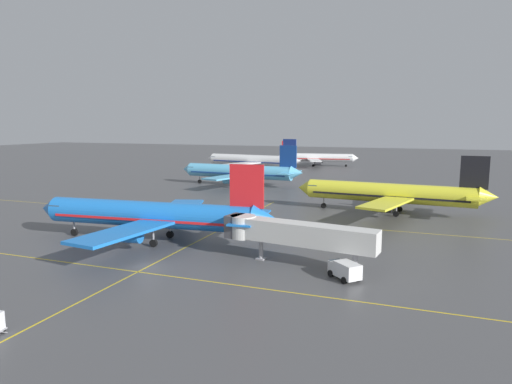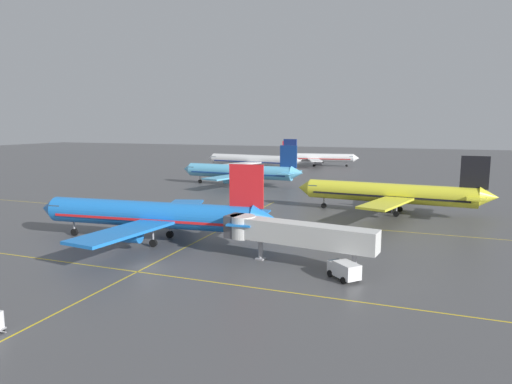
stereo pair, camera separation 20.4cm
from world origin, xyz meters
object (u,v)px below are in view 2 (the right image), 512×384
at_px(airliner_front_gate, 152,215).
at_px(service_truck_red_van, 344,269).
at_px(airliner_far_right_stand, 318,158).
at_px(jet_bridge, 287,232).
at_px(airliner_far_left_stand, 253,160).
at_px(airliner_second_row, 391,193).
at_px(airliner_third_row, 241,172).

xyz_separation_m(airliner_front_gate, service_truck_red_van, (29.81, -6.61, -2.94)).
xyz_separation_m(airliner_far_right_stand, jet_bridge, (26.52, -133.00, 0.48)).
distance_m(airliner_far_left_stand, service_truck_red_van, 118.11).
xyz_separation_m(airliner_second_row, airliner_third_row, (-43.32, 27.06, -0.00)).
height_order(airliner_second_row, airliner_third_row, airliner_second_row).
height_order(airliner_third_row, airliner_far_left_stand, airliner_far_left_stand).
bearing_deg(airliner_third_row, jet_bridge, -62.86).
bearing_deg(airliner_far_right_stand, jet_bridge, -78.72).
bearing_deg(airliner_far_left_stand, airliner_third_row, -74.11).
bearing_deg(airliner_far_right_stand, service_truck_red_van, -75.88).
distance_m(airliner_front_gate, airliner_third_row, 63.00).
bearing_deg(airliner_third_row, airliner_front_gate, -79.59).
bearing_deg(airliner_front_gate, airliner_far_right_stand, 91.98).
bearing_deg(service_truck_red_van, airliner_second_row, 87.07).
relative_size(airliner_second_row, airliner_third_row, 1.00).
xyz_separation_m(airliner_far_right_stand, service_truck_red_van, (34.29, -136.35, -2.41)).
distance_m(airliner_front_gate, airliner_second_row, 47.31).
bearing_deg(jet_bridge, airliner_far_right_stand, 101.28).
bearing_deg(airliner_third_row, airliner_second_row, -31.99).
relative_size(airliner_front_gate, airliner_far_right_stand, 1.15).
xyz_separation_m(airliner_front_gate, airliner_second_row, (31.94, 34.90, -0.06)).
relative_size(service_truck_red_van, jet_bridge, 0.21).
bearing_deg(airliner_front_gate, airliner_far_left_stand, 102.50).
distance_m(airliner_second_row, airliner_far_right_stand, 101.59).
bearing_deg(airliner_far_left_stand, airliner_far_right_stand, 59.87).
distance_m(airliner_far_left_stand, jet_bridge, 111.78).
height_order(airliner_third_row, airliner_far_right_stand, airliner_third_row).
height_order(airliner_front_gate, airliner_far_left_stand, airliner_far_left_stand).
bearing_deg(service_truck_red_van, airliner_far_left_stand, 116.06).
bearing_deg(airliner_second_row, jet_bridge, -104.53).
xyz_separation_m(airliner_front_gate, jet_bridge, (22.05, -3.26, -0.05)).
distance_m(airliner_third_row, airliner_far_left_stand, 38.98).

